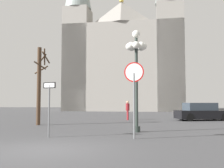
{
  "coord_description": "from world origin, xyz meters",
  "views": [
    {
      "loc": [
        3.18,
        -8.23,
        1.58
      ],
      "look_at": [
        0.03,
        18.69,
        3.4
      ],
      "focal_mm": 41.76,
      "sensor_mm": 36.0,
      "label": 1
    }
  ],
  "objects_px": {
    "cathedral": "(124,55)",
    "stop_sign": "(134,84)",
    "parked_car_near_black": "(202,112)",
    "street_lamp": "(136,57)",
    "pedestrian_walking": "(128,108)",
    "bare_tree": "(39,83)",
    "one_way_arrow_sign": "(49,101)"
  },
  "relations": [
    {
      "from": "parked_car_near_black",
      "to": "one_way_arrow_sign",
      "type": "bearing_deg",
      "value": -128.49
    },
    {
      "from": "pedestrian_walking",
      "to": "one_way_arrow_sign",
      "type": "bearing_deg",
      "value": -104.55
    },
    {
      "from": "pedestrian_walking",
      "to": "bare_tree",
      "type": "bearing_deg",
      "value": -136.79
    },
    {
      "from": "street_lamp",
      "to": "bare_tree",
      "type": "bearing_deg",
      "value": 153.62
    },
    {
      "from": "cathedral",
      "to": "parked_car_near_black",
      "type": "xyz_separation_m",
      "value": [
        8.03,
        -22.19,
        -8.92
      ]
    },
    {
      "from": "street_lamp",
      "to": "parked_car_near_black",
      "type": "height_order",
      "value": "street_lamp"
    },
    {
      "from": "cathedral",
      "to": "one_way_arrow_sign",
      "type": "relative_size",
      "value": 12.47
    },
    {
      "from": "cathedral",
      "to": "stop_sign",
      "type": "distance_m",
      "value": 34.51
    },
    {
      "from": "stop_sign",
      "to": "parked_car_near_black",
      "type": "bearing_deg",
      "value": 65.33
    },
    {
      "from": "cathedral",
      "to": "one_way_arrow_sign",
      "type": "distance_m",
      "value": 34.5
    },
    {
      "from": "parked_car_near_black",
      "to": "bare_tree",
      "type": "bearing_deg",
      "value": -154.52
    },
    {
      "from": "parked_car_near_black",
      "to": "street_lamp",
      "type": "bearing_deg",
      "value": -120.22
    },
    {
      "from": "street_lamp",
      "to": "pedestrian_walking",
      "type": "bearing_deg",
      "value": 96.3
    },
    {
      "from": "cathedral",
      "to": "bare_tree",
      "type": "height_order",
      "value": "cathedral"
    },
    {
      "from": "pedestrian_walking",
      "to": "stop_sign",
      "type": "bearing_deg",
      "value": -85.34
    },
    {
      "from": "cathedral",
      "to": "parked_car_near_black",
      "type": "distance_m",
      "value": 25.23
    },
    {
      "from": "parked_car_near_black",
      "to": "pedestrian_walking",
      "type": "relative_size",
      "value": 2.86
    },
    {
      "from": "bare_tree",
      "to": "pedestrian_walking",
      "type": "xyz_separation_m",
      "value": [
        5.68,
        5.34,
        -1.83
      ]
    },
    {
      "from": "street_lamp",
      "to": "bare_tree",
      "type": "xyz_separation_m",
      "value": [
        -6.64,
        3.29,
        -1.09
      ]
    },
    {
      "from": "street_lamp",
      "to": "parked_car_near_black",
      "type": "distance_m",
      "value": 10.83
    },
    {
      "from": "cathedral",
      "to": "stop_sign",
      "type": "xyz_separation_m",
      "value": [
        2.78,
        -33.62,
        -7.29
      ]
    },
    {
      "from": "street_lamp",
      "to": "pedestrian_walking",
      "type": "distance_m",
      "value": 9.16
    },
    {
      "from": "cathedral",
      "to": "stop_sign",
      "type": "height_order",
      "value": "cathedral"
    },
    {
      "from": "bare_tree",
      "to": "one_way_arrow_sign",
      "type": "bearing_deg",
      "value": -63.73
    },
    {
      "from": "stop_sign",
      "to": "parked_car_near_black",
      "type": "relative_size",
      "value": 0.7
    },
    {
      "from": "parked_car_near_black",
      "to": "cathedral",
      "type": "bearing_deg",
      "value": 109.89
    },
    {
      "from": "stop_sign",
      "to": "street_lamp",
      "type": "relative_size",
      "value": 0.61
    },
    {
      "from": "stop_sign",
      "to": "street_lamp",
      "type": "bearing_deg",
      "value": 88.96
    },
    {
      "from": "street_lamp",
      "to": "pedestrian_walking",
      "type": "relative_size",
      "value": 3.27
    },
    {
      "from": "cathedral",
      "to": "parked_car_near_black",
      "type": "height_order",
      "value": "cathedral"
    },
    {
      "from": "bare_tree",
      "to": "street_lamp",
      "type": "bearing_deg",
      "value": -26.38
    },
    {
      "from": "bare_tree",
      "to": "pedestrian_walking",
      "type": "relative_size",
      "value": 3.23
    }
  ]
}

